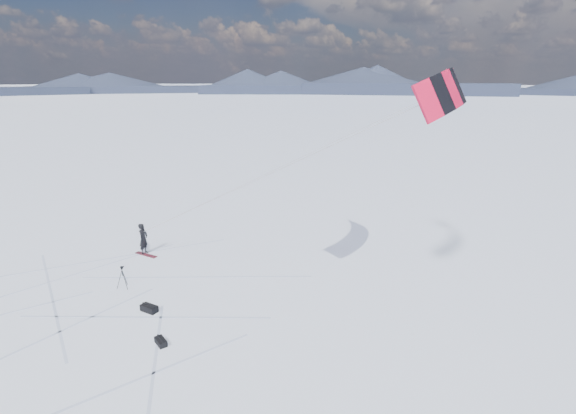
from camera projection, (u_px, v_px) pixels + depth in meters
The scene contains 9 objects.
ground at pixel (125, 292), 20.73m from camera, with size 1800.00×1800.00×0.00m, color white.
horizon_hills at pixel (115, 215), 19.54m from camera, with size 704.00×704.42×9.54m.
snow_tracks at pixel (105, 296), 20.40m from camera, with size 17.62×14.39×0.01m.
snowkiter at pixel (145, 253), 25.35m from camera, with size 0.70×0.46×1.91m, color black.
snowboard at pixel (146, 255), 25.11m from camera, with size 1.59×0.30×0.04m, color maroon.
tripod at pixel (122, 274), 20.98m from camera, with size 0.57×0.60×1.18m.
gear_bag_a at pixel (149, 308), 18.98m from camera, with size 0.81×0.38×0.36m.
gear_bag_b at pixel (161, 342), 16.62m from camera, with size 0.72×0.55×0.30m.
power_kite at pixel (443, 92), 17.32m from camera, with size 17.16×6.50×9.25m.
Camera 1 is at (16.13, -12.28, 10.14)m, focal length 26.00 mm.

